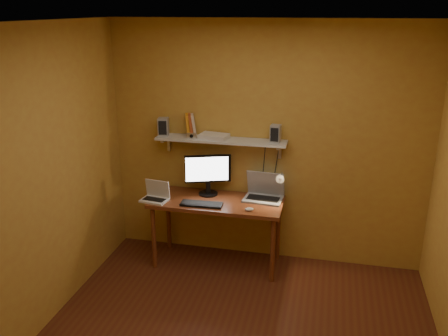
% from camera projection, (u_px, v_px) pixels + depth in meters
% --- Properties ---
extents(room, '(3.44, 3.24, 2.64)m').
position_uv_depth(room, '(236.00, 202.00, 3.58)').
color(room, '#542915').
rests_on(room, ground).
extents(desk, '(1.40, 0.60, 0.75)m').
position_uv_depth(desk, '(217.00, 208.00, 5.06)').
color(desk, brown).
rests_on(desk, ground).
extents(wall_shelf, '(1.40, 0.25, 0.21)m').
position_uv_depth(wall_shelf, '(221.00, 140.00, 5.02)').
color(wall_shelf, silver).
rests_on(wall_shelf, room).
extents(monitor, '(0.48, 0.27, 0.45)m').
position_uv_depth(monitor, '(208.00, 173.00, 5.12)').
color(monitor, black).
rests_on(monitor, desk).
extents(laptop, '(0.43, 0.32, 0.29)m').
position_uv_depth(laptop, '(264.00, 192.00, 5.06)').
color(laptop, gray).
rests_on(laptop, desk).
extents(netbook, '(0.30, 0.24, 0.21)m').
position_uv_depth(netbook, '(156.00, 195.00, 5.03)').
color(netbook, silver).
rests_on(netbook, desk).
extents(keyboard, '(0.44, 0.16, 0.02)m').
position_uv_depth(keyboard, '(201.00, 204.00, 4.91)').
color(keyboard, black).
rests_on(keyboard, desk).
extents(mouse, '(0.10, 0.08, 0.03)m').
position_uv_depth(mouse, '(249.00, 209.00, 4.77)').
color(mouse, silver).
rests_on(mouse, desk).
extents(desk_lamp, '(0.09, 0.23, 0.38)m').
position_uv_depth(desk_lamp, '(281.00, 183.00, 4.95)').
color(desk_lamp, silver).
rests_on(desk_lamp, desk).
extents(speaker_left, '(0.12, 0.12, 0.19)m').
position_uv_depth(speaker_left, '(163.00, 127.00, 5.12)').
color(speaker_left, gray).
rests_on(speaker_left, wall_shelf).
extents(speaker_right, '(0.11, 0.11, 0.18)m').
position_uv_depth(speaker_right, '(276.00, 134.00, 4.87)').
color(speaker_right, gray).
rests_on(speaker_right, wall_shelf).
extents(books, '(0.17, 0.18, 0.24)m').
position_uv_depth(books, '(191.00, 126.00, 5.07)').
color(books, orange).
rests_on(books, wall_shelf).
extents(shelf_camera, '(0.11, 0.06, 0.06)m').
position_uv_depth(shelf_camera, '(191.00, 136.00, 5.02)').
color(shelf_camera, silver).
rests_on(shelf_camera, wall_shelf).
extents(router, '(0.32, 0.24, 0.05)m').
position_uv_depth(router, '(214.00, 136.00, 5.02)').
color(router, silver).
rests_on(router, wall_shelf).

